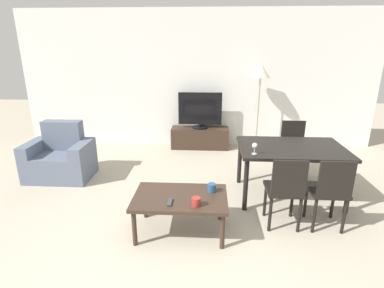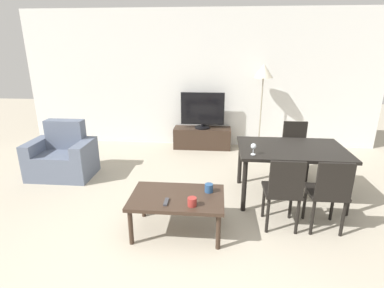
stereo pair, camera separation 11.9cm
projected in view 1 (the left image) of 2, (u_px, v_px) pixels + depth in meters
ground_plane at (177, 282)px, 2.69m from camera, size 18.00×18.00×0.00m
wall_back at (197, 80)px, 6.04m from camera, size 7.16×0.06×2.70m
armchair at (60, 159)px, 4.74m from camera, size 0.97×0.66×0.88m
tv_stand at (200, 138)px, 6.14m from camera, size 1.15×0.39×0.42m
tv at (200, 111)px, 5.96m from camera, size 0.86×0.30×0.72m
coffee_table at (180, 200)px, 3.30m from camera, size 1.03×0.66×0.45m
dining_table at (291, 152)px, 4.01m from camera, size 1.39×0.93×0.73m
dining_chair_near at (285, 188)px, 3.35m from camera, size 0.40×0.40×0.87m
dining_chair_far at (293, 145)px, 4.78m from camera, size 0.40×0.40×0.87m
dining_chair_near_right at (330, 189)px, 3.32m from camera, size 0.40×0.40×0.87m
floor_lamp at (261, 75)px, 5.62m from camera, size 0.35×0.35×1.69m
remote_primary at (170, 202)px, 3.13m from camera, size 0.04×0.15×0.02m
cup_white_near at (212, 188)px, 3.37m from camera, size 0.09×0.09×0.10m
cup_colored_far at (196, 202)px, 3.07m from camera, size 0.10×0.10×0.09m
wine_glass_left at (255, 146)px, 3.69m from camera, size 0.07×0.07×0.15m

